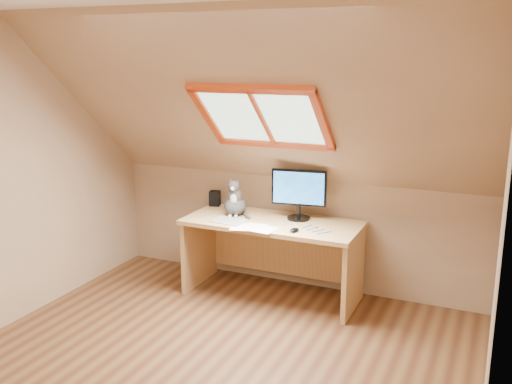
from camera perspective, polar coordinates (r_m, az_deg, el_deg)
The scene contains 10 objects.
ground at distance 4.04m, azimuth -5.58°, elevation -17.68°, with size 3.50×3.50×0.00m, color brown.
room_shell at distance 3.43m, azimuth -6.89°, elevation 2.41°, with size 3.52×3.52×2.41m.
desk at distance 5.04m, azimuth 1.92°, elevation -5.06°, with size 1.52×0.66×0.69m.
monitor at distance 4.91m, azimuth 4.32°, elevation 0.10°, with size 0.48×0.20×0.44m.
cat at distance 5.06m, azimuth -2.11°, elevation -0.95°, with size 0.23×0.27×0.35m.
desk_speaker at distance 5.40m, azimuth -4.14°, elevation -0.63°, with size 0.10×0.10×0.14m, color black.
graphics_tablet at distance 4.89m, azimuth -2.72°, elevation -2.90°, with size 0.28×0.20×0.01m, color #B2B2B7.
mouse at distance 4.62m, azimuth 3.86°, elevation -3.81°, with size 0.06×0.10×0.03m, color black.
papers at distance 4.73m, azimuth -0.72°, elevation -3.55°, with size 0.33×0.27×0.00m.
cables at distance 4.70m, azimuth 4.78°, elevation -3.68°, with size 0.51×0.26×0.01m.
Camera 1 is at (1.74, -2.98, 2.10)m, focal length 40.00 mm.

